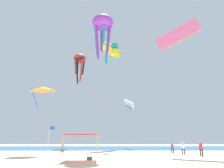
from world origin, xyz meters
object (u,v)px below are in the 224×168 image
person_near_tent (63,145)px  person_leftmost (183,147)px  canopy_tent (83,136)px  kite_diamond_black (79,59)px  kite_box_teal (115,49)px  kite_octopus_red (80,60)px  kite_octopus_purple (103,25)px  cooler_box (90,158)px  kite_delta_orange (43,89)px  banner_flag (49,139)px  kite_parafoil_white (129,104)px  kite_parafoil_pink (178,35)px  kite_inflatable_yellow (111,50)px  person_rightmost (201,147)px  person_central (172,147)px

person_near_tent → person_leftmost: size_ratio=1.12×
canopy_tent → kite_diamond_black: bearing=101.5°
person_near_tent → kite_box_teal: bearing=-148.8°
kite_octopus_red → kite_octopus_purple: bearing=96.0°
cooler_box → kite_delta_orange: bearing=142.6°
cooler_box → banner_flag: bearing=158.7°
kite_parafoil_white → kite_box_teal: bearing=-41.2°
cooler_box → kite_box_teal: kite_box_teal is taller
kite_parafoil_pink → kite_box_teal: (-9.21, 9.03, 2.12)m
kite_parafoil_pink → kite_inflatable_yellow: size_ratio=0.80×
kite_diamond_black → kite_parafoil_white: (10.96, 3.12, -9.39)m
person_leftmost → kite_octopus_purple: (-10.82, -4.11, 15.79)m
kite_parafoil_pink → person_rightmost: bearing=154.5°
kite_inflatable_yellow → kite_octopus_red: size_ratio=1.08×
person_central → kite_parafoil_white: (-4.90, 12.72, 8.44)m
kite_delta_orange → kite_parafoil_white: kite_parafoil_white is taller
cooler_box → kite_octopus_purple: (1.01, 2.34, 16.60)m
person_near_tent → person_leftmost: 17.94m
person_central → canopy_tent: bearing=-147.6°
kite_diamond_black → kite_inflatable_yellow: (6.94, 0.87, 2.72)m
cooler_box → kite_parafoil_pink: size_ratio=0.09×
person_leftmost → kite_delta_orange: size_ratio=0.35×
person_central → kite_delta_orange: kite_delta_orange is taller
person_near_tent → kite_parafoil_white: kite_parafoil_white is taller
canopy_tent → kite_parafoil_white: kite_parafoil_white is taller
canopy_tent → kite_parafoil_white: size_ratio=0.68×
banner_flag → kite_parafoil_pink: bearing=11.0°
person_rightmost → kite_octopus_purple: 19.91m
person_leftmost → cooler_box: person_leftmost is taller
kite_diamond_black → kite_octopus_red: bearing=180.0°
kite_parafoil_pink → kite_octopus_purple: bearing=39.1°
person_rightmost → kite_diamond_black: bearing=-60.3°
kite_octopus_red → banner_flag: bearing=81.3°
canopy_tent → person_near_tent: bearing=110.7°
kite_diamond_black → kite_inflatable_yellow: 7.51m
kite_diamond_black → kite_parafoil_pink: bearing=42.6°
kite_parafoil_pink → kite_octopus_red: (-17.64, 18.99, 3.92)m
banner_flag → kite_diamond_black: kite_diamond_black is taller
kite_inflatable_yellow → canopy_tent: bearing=26.8°
kite_parafoil_pink → kite_delta_orange: size_ratio=1.34×
cooler_box → kite_inflatable_yellow: 28.97m
banner_flag → kite_diamond_black: bearing=89.8°
person_leftmost → kite_parafoil_white: 18.31m
person_near_tent → kite_parafoil_white: size_ratio=0.39×
kite_octopus_red → canopy_tent: bearing=90.2°
kite_octopus_purple → kite_octopus_red: bearing=4.8°
cooler_box → kite_parafoil_pink: 21.37m
person_near_tent → canopy_tent: bearing=124.3°
kite_parafoil_white → kite_delta_orange: bearing=-57.3°
person_near_tent → person_central: (16.59, -2.47, -0.18)m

